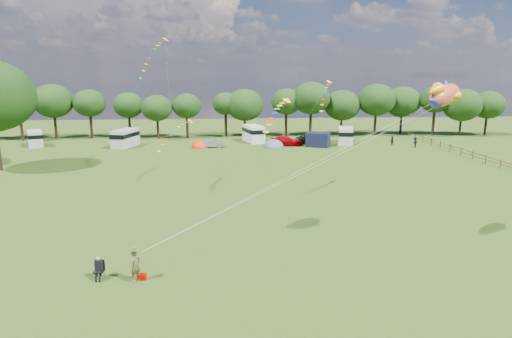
{
  "coord_description": "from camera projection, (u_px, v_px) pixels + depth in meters",
  "views": [
    {
      "loc": [
        -2.72,
        -25.74,
        11.43
      ],
      "look_at": [
        0.0,
        8.0,
        4.0
      ],
      "focal_mm": 30.0,
      "sensor_mm": 36.0,
      "label": 1
    }
  ],
  "objects": [
    {
      "name": "streamer_kite_d",
      "position": [
        326.0,
        93.0,
        50.97
      ],
      "size": [
        2.62,
        5.0,
        4.26
      ],
      "rotation": [
        0.0,
        0.0,
        0.63
      ],
      "color": "yellow",
      "rests_on": "ground"
    },
    {
      "name": "tree_line",
      "position": [
        264.0,
        103.0,
        80.32
      ],
      "size": [
        102.98,
        10.98,
        10.27
      ],
      "color": "black",
      "rests_on": "ground"
    },
    {
      "name": "kite_flyer",
      "position": [
        135.0,
        266.0,
        24.06
      ],
      "size": [
        0.78,
        0.83,
        1.9
      ],
      "primitive_type": "imported",
      "rotation": [
        0.0,
        0.0,
        0.93
      ],
      "color": "brown",
      "rests_on": "ground"
    },
    {
      "name": "streamer_kite_c",
      "position": [
        279.0,
        110.0,
        40.64
      ],
      "size": [
        3.27,
        4.97,
        2.84
      ],
      "rotation": [
        0.0,
        0.0,
        0.51
      ],
      "color": "#FDE000",
      "rests_on": "ground"
    },
    {
      "name": "fence",
      "position": [
        455.0,
        149.0,
        63.67
      ],
      "size": [
        0.12,
        33.12,
        1.2
      ],
      "color": "#472D19",
      "rests_on": "ground"
    },
    {
      "name": "kite_bag",
      "position": [
        142.0,
        277.0,
        24.46
      ],
      "size": [
        0.51,
        0.37,
        0.34
      ],
      "primitive_type": "cube",
      "rotation": [
        0.0,
        0.0,
        -0.13
      ],
      "color": "#C90800",
      "rests_on": "ground"
    },
    {
      "name": "walker_b",
      "position": [
        415.0,
        142.0,
        68.89
      ],
      "size": [
        1.21,
        1.05,
        1.72
      ],
      "primitive_type": "imported",
      "rotation": [
        0.0,
        0.0,
        3.74
      ],
      "color": "black",
      "rests_on": "ground"
    },
    {
      "name": "car_c",
      "position": [
        286.0,
        141.0,
        70.72
      ],
      "size": [
        5.38,
        2.56,
        1.57
      ],
      "primitive_type": "imported",
      "rotation": [
        0.0,
        0.0,
        1.64
      ],
      "color": "#A40006",
      "rests_on": "ground"
    },
    {
      "name": "walker_a",
      "position": [
        392.0,
        141.0,
        70.88
      ],
      "size": [
        0.78,
        0.5,
        1.57
      ],
      "primitive_type": "imported",
      "rotation": [
        0.0,
        0.0,
        3.18
      ],
      "color": "black",
      "rests_on": "ground"
    },
    {
      "name": "awning_navy",
      "position": [
        318.0,
        140.0,
        69.99
      ],
      "size": [
        4.51,
        4.16,
        2.27
      ],
      "primitive_type": "cube",
      "rotation": [
        0.0,
        0.0,
        -0.42
      ],
      "color": "black",
      "rests_on": "ground"
    },
    {
      "name": "campervan_b",
      "position": [
        125.0,
        138.0,
        69.64
      ],
      "size": [
        3.86,
        6.18,
        2.81
      ],
      "rotation": [
        0.0,
        0.0,
        1.31
      ],
      "color": "#B1B1B3",
      "rests_on": "ground"
    },
    {
      "name": "car_d",
      "position": [
        311.0,
        140.0,
        72.75
      ],
      "size": [
        5.69,
        3.22,
        1.47
      ],
      "primitive_type": "imported",
      "rotation": [
        0.0,
        0.0,
        1.42
      ],
      "color": "black",
      "rests_on": "ground"
    },
    {
      "name": "fish_kite",
      "position": [
        442.0,
        95.0,
        26.96
      ],
      "size": [
        3.65,
        3.06,
        2.04
      ],
      "rotation": [
        0.0,
        -0.21,
        0.63
      ],
      "color": "#DF4F25",
      "rests_on": "ground"
    },
    {
      "name": "campervan_a",
      "position": [
        35.0,
        138.0,
        70.41
      ],
      "size": [
        4.1,
        5.57,
        2.51
      ],
      "rotation": [
        0.0,
        0.0,
        2.0
      ],
      "color": "#B7B6B8",
      "rests_on": "ground"
    },
    {
      "name": "streamer_kite_a",
      "position": [
        154.0,
        54.0,
        49.98
      ],
      "size": [
        3.29,
        5.67,
        5.79
      ],
      "rotation": [
        0.0,
        0.0,
        1.13
      ],
      "color": "yellow",
      "rests_on": "ground"
    },
    {
      "name": "campervan_d",
      "position": [
        345.0,
        135.0,
        72.89
      ],
      "size": [
        3.71,
        5.97,
        2.72
      ],
      "rotation": [
        0.0,
        0.0,
        1.31
      ],
      "color": "silver",
      "rests_on": "ground"
    },
    {
      "name": "streamer_kite_b",
      "position": [
        176.0,
        133.0,
        47.82
      ],
      "size": [
        4.18,
        4.7,
        3.8
      ],
      "rotation": [
        0.0,
        0.0,
        1.14
      ],
      "color": "yellow",
      "rests_on": "ground"
    },
    {
      "name": "tent_orange",
      "position": [
        200.0,
        147.0,
        69.21
      ],
      "size": [
        2.95,
        3.23,
        2.3
      ],
      "color": "red",
      "rests_on": "ground"
    },
    {
      "name": "campervan_c",
      "position": [
        254.0,
        133.0,
        74.83
      ],
      "size": [
        3.83,
        6.25,
        2.86
      ],
      "rotation": [
        0.0,
        0.0,
        1.82
      ],
      "color": "white",
      "rests_on": "ground"
    },
    {
      "name": "car_b",
      "position": [
        212.0,
        143.0,
        69.07
      ],
      "size": [
        3.85,
        1.55,
        1.34
      ],
      "primitive_type": "imported",
      "rotation": [
        0.0,
        0.0,
        1.61
      ],
      "color": "gray",
      "rests_on": "ground"
    },
    {
      "name": "tent_greyblue",
      "position": [
        274.0,
        147.0,
        69.48
      ],
      "size": [
        3.37,
        3.69,
        2.51
      ],
      "color": "slate",
      "rests_on": "ground"
    },
    {
      "name": "ground_plane",
      "position": [
        266.0,
        255.0,
        27.73
      ],
      "size": [
        180.0,
        180.0,
        0.0
      ],
      "primitive_type": "plane",
      "color": "black",
      "rests_on": "ground"
    },
    {
      "name": "camp_chair",
      "position": [
        99.0,
        265.0,
        24.37
      ],
      "size": [
        0.59,
        0.59,
        1.38
      ],
      "rotation": [
        0.0,
        0.0,
        -0.07
      ],
      "color": "#99999E",
      "rests_on": "ground"
    }
  ]
}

